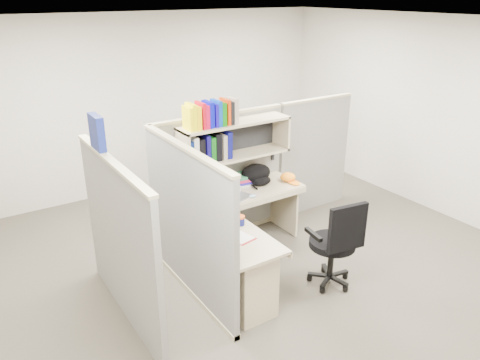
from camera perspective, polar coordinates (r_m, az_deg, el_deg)
ground at (r=5.53m, az=2.51°, el=-10.49°), size 6.00×6.00×0.00m
room_shell at (r=4.85m, az=2.83°, el=5.83°), size 6.00×6.00×6.00m
cubicle at (r=5.27m, az=-3.45°, el=-1.07°), size 3.79×1.84×1.95m
desk at (r=4.90m, az=0.62°, el=-9.10°), size 1.74×1.75×0.73m
laptop at (r=5.39m, az=-0.42°, el=-1.06°), size 0.43×0.43×0.25m
backpack at (r=5.83m, az=2.25°, el=0.67°), size 0.49×0.44×0.24m
orange_cap at (r=5.95m, az=5.85°, el=0.36°), size 0.22×0.25×0.11m
snack_canister at (r=4.83m, az=-0.00°, el=-4.92°), size 0.10×0.10×0.10m
tissue_box at (r=4.44m, az=-3.13°, el=-7.07°), size 0.13×0.13×0.17m
mouse at (r=5.47m, az=1.56°, el=-1.95°), size 0.11×0.09×0.04m
paper_cup at (r=5.67m, az=-1.04°, el=-0.64°), size 0.09×0.09×0.11m
book_stack at (r=5.82m, az=0.16°, el=0.08°), size 0.22×0.28×0.12m
loose_paper at (r=4.64m, az=-0.07°, el=-6.88°), size 0.23×0.29×0.00m
task_chair at (r=5.11m, az=11.36°, el=-9.10°), size 0.57×0.53×1.04m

